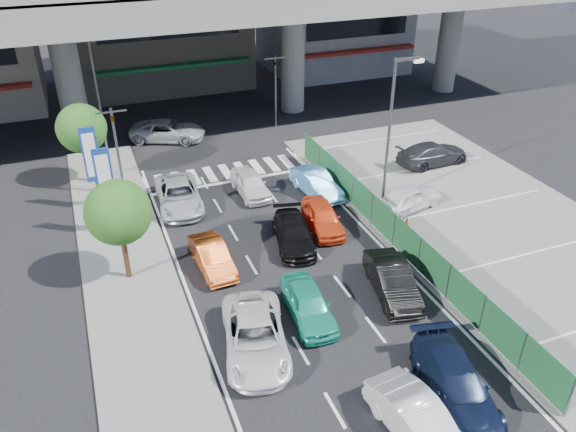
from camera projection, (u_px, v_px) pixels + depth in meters
name	position (u px, v px, depth m)	size (l,w,h in m)	color
ground	(308.00, 295.00, 24.07)	(120.00, 120.00, 0.00)	black
parking_lot	(488.00, 224.00, 29.11)	(12.00, 28.00, 0.06)	slate
sidewalk_left	(130.00, 277.00, 25.07)	(4.00, 30.00, 0.12)	slate
fence_run	(405.00, 241.00, 26.08)	(0.16, 22.00, 1.80)	#1C522C
building_east	(333.00, 3.00, 51.79)	(12.00, 10.90, 12.00)	slate
traffic_light_left	(114.00, 131.00, 29.80)	(1.60, 1.24, 5.20)	#595B60
traffic_light_right	(275.00, 73.00, 39.10)	(1.60, 1.24, 5.20)	#595B60
street_lamp_right	(393.00, 121.00, 28.74)	(1.65, 0.22, 8.00)	#595B60
street_lamp_left	(99.00, 84.00, 34.17)	(1.65, 0.22, 8.00)	#595B60
signboard_near	(105.00, 180.00, 26.71)	(0.80, 0.14, 4.70)	#595B60
signboard_far	(91.00, 157.00, 29.00)	(0.80, 0.14, 4.70)	#595B60
tree_near	(118.00, 213.00, 23.39)	(2.80, 2.80, 4.80)	#382314
tree_far	(82.00, 129.00, 31.59)	(2.80, 2.80, 4.80)	#382314
hatch_white_back_mid	(420.00, 423.00, 17.45)	(1.46, 4.19, 1.38)	silver
minivan_navy_back	(455.00, 383.00, 18.85)	(1.93, 4.76, 1.38)	black
sedan_white_mid_left	(255.00, 336.00, 20.84)	(2.29, 4.96, 1.38)	silver
taxi_teal_mid	(308.00, 304.00, 22.50)	(1.56, 3.89, 1.32)	#20A88B
hatch_black_mid_right	(392.00, 280.00, 23.81)	(1.46, 4.19, 1.38)	black
taxi_orange_left	(212.00, 257.00, 25.49)	(1.30, 3.72, 1.22)	#CC4F19
sedan_black_mid	(294.00, 234.00, 27.18)	(1.71, 4.20, 1.22)	black
taxi_orange_right	(323.00, 217.00, 28.46)	(1.55, 3.86, 1.32)	#E14117
wagon_silver_front_left	(179.00, 195.00, 30.45)	(2.25, 4.87, 1.35)	#B8BCC0
sedan_white_front_mid	(250.00, 184.00, 31.72)	(1.53, 3.80, 1.29)	silver
kei_truck_front_right	(316.00, 183.00, 31.71)	(1.41, 4.04, 1.33)	#57A1E4
crossing_wagon_silver	(168.00, 131.00, 38.53)	(2.32, 5.02, 1.40)	#ABADB3
parked_sedan_white	(409.00, 198.00, 30.11)	(1.58, 3.93, 1.34)	white
parked_sedan_dgrey	(433.00, 154.00, 35.08)	(1.92, 4.72, 1.37)	#2B2B2F
traffic_cone	(407.00, 222.00, 28.50)	(0.36, 0.36, 0.69)	red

